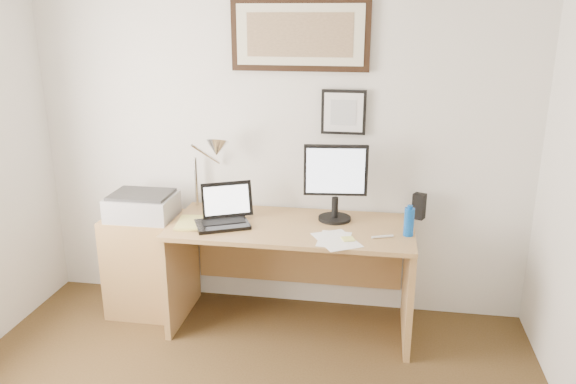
% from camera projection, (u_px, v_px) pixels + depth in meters
% --- Properties ---
extents(wall_back, '(3.50, 0.02, 2.50)m').
position_uv_depth(wall_back, '(279.00, 138.00, 3.92)').
color(wall_back, silver).
rests_on(wall_back, ground).
extents(side_cabinet, '(0.50, 0.40, 0.73)m').
position_uv_depth(side_cabinet, '(145.00, 264.00, 4.03)').
color(side_cabinet, '#9C7341').
rests_on(side_cabinet, floor).
extents(water_bottle, '(0.06, 0.06, 0.18)m').
position_uv_depth(water_bottle, '(409.00, 222.00, 3.50)').
color(water_bottle, '#0C4BA6').
rests_on(water_bottle, desk).
extents(bottle_cap, '(0.03, 0.03, 0.02)m').
position_uv_depth(bottle_cap, '(410.00, 207.00, 3.47)').
color(bottle_cap, '#0C4BA6').
rests_on(bottle_cap, water_bottle).
extents(speaker, '(0.10, 0.09, 0.18)m').
position_uv_depth(speaker, '(419.00, 206.00, 3.80)').
color(speaker, black).
rests_on(speaker, desk).
extents(paper_sheet_a, '(0.35, 0.38, 0.00)m').
position_uv_depth(paper_sheet_a, '(336.00, 240.00, 3.45)').
color(paper_sheet_a, white).
rests_on(paper_sheet_a, desk).
extents(paper_sheet_b, '(0.21, 0.28, 0.00)m').
position_uv_depth(paper_sheet_b, '(334.00, 239.00, 3.46)').
color(paper_sheet_b, white).
rests_on(paper_sheet_b, desk).
extents(sticky_pad, '(0.09, 0.09, 0.01)m').
position_uv_depth(sticky_pad, '(348.00, 239.00, 3.45)').
color(sticky_pad, '#E7EB6F').
rests_on(sticky_pad, desk).
extents(marker_pen, '(0.14, 0.06, 0.02)m').
position_uv_depth(marker_pen, '(383.00, 237.00, 3.49)').
color(marker_pen, silver).
rests_on(marker_pen, desk).
extents(book, '(0.22, 0.28, 0.02)m').
position_uv_depth(book, '(177.00, 223.00, 3.71)').
color(book, '#D4CC63').
rests_on(book, desk).
extents(desk, '(1.60, 0.70, 0.75)m').
position_uv_depth(desk, '(293.00, 253.00, 3.85)').
color(desk, '#9C7341').
rests_on(desk, floor).
extents(laptop, '(0.41, 0.42, 0.26)m').
position_uv_depth(laptop, '(224.00, 215.00, 3.71)').
color(laptop, black).
rests_on(laptop, desk).
extents(lcd_monitor, '(0.42, 0.22, 0.52)m').
position_uv_depth(lcd_monitor, '(335.00, 179.00, 3.70)').
color(lcd_monitor, black).
rests_on(lcd_monitor, desk).
extents(printer, '(0.44, 0.34, 0.18)m').
position_uv_depth(printer, '(142.00, 206.00, 3.87)').
color(printer, '#A7A7AA').
rests_on(printer, side_cabinet).
extents(desk_lamp, '(0.29, 0.27, 0.53)m').
position_uv_depth(desk_lamp, '(215.00, 151.00, 3.83)').
color(desk_lamp, silver).
rests_on(desk_lamp, desk).
extents(picture_large, '(0.92, 0.04, 0.47)m').
position_uv_depth(picture_large, '(300.00, 35.00, 3.66)').
color(picture_large, black).
rests_on(picture_large, wall_back).
extents(picture_small, '(0.30, 0.03, 0.30)m').
position_uv_depth(picture_small, '(344.00, 112.00, 3.77)').
color(picture_small, black).
rests_on(picture_small, wall_back).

